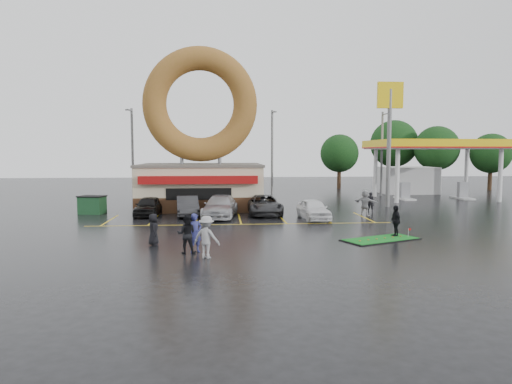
{
  "coord_description": "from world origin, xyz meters",
  "views": [
    {
      "loc": [
        -1.32,
        -26.02,
        4.7
      ],
      "look_at": [
        0.89,
        2.43,
        2.2
      ],
      "focal_mm": 32.0,
      "sensor_mm": 36.0,
      "label": 1
    }
  ],
  "objects": [
    {
      "name": "person_walker_near",
      "position": [
        9.33,
        6.77,
        0.96
      ],
      "size": [
        1.77,
        1.52,
        1.92
      ],
      "primitive_type": "imported",
      "rotation": [
        0.0,
        0.0,
        2.5
      ],
      "color": "#99999B",
      "rests_on": "ground"
    },
    {
      "name": "person_blackjkt",
      "position": [
        -2.92,
        -4.94,
        0.91
      ],
      "size": [
        0.92,
        0.74,
        1.82
      ],
      "primitive_type": "imported",
      "rotation": [
        0.0,
        0.0,
        3.09
      ],
      "color": "black",
      "rests_on": "ground"
    },
    {
      "name": "streetlight_right",
      "position": [
        16.0,
        21.92,
        4.78
      ],
      "size": [
        0.4,
        2.21,
        9.0
      ],
      "color": "slate",
      "rests_on": "ground"
    },
    {
      "name": "putting_green",
      "position": [
        7.22,
        -2.47,
        0.03
      ],
      "size": [
        4.61,
        3.35,
        0.53
      ],
      "color": "black",
      "rests_on": "ground"
    },
    {
      "name": "shell_sign",
      "position": [
        13.0,
        12.0,
        7.38
      ],
      "size": [
        2.2,
        0.36,
        10.6
      ],
      "color": "slate",
      "rests_on": "ground"
    },
    {
      "name": "tree_far_d",
      "position": [
        14.0,
        32.0,
        4.53
      ],
      "size": [
        4.9,
        4.9,
        7.0
      ],
      "color": "#332114",
      "rests_on": "ground"
    },
    {
      "name": "tree_far_a",
      "position": [
        26.0,
        30.0,
        5.18
      ],
      "size": [
        5.6,
        5.6,
        8.0
      ],
      "color": "#332114",
      "rests_on": "ground"
    },
    {
      "name": "tree_far_c",
      "position": [
        22.0,
        34.0,
        5.84
      ],
      "size": [
        6.3,
        6.3,
        9.0
      ],
      "color": "#332114",
      "rests_on": "ground"
    },
    {
      "name": "person_blue",
      "position": [
        -2.53,
        -4.75,
        0.92
      ],
      "size": [
        0.8,
        0.75,
        1.83
      ],
      "primitive_type": "imported",
      "rotation": [
        0.0,
        0.0,
        0.62
      ],
      "color": "navy",
      "rests_on": "ground"
    },
    {
      "name": "gas_station",
      "position": [
        20.0,
        20.94,
        3.7
      ],
      "size": [
        12.3,
        13.65,
        5.9
      ],
      "color": "silver",
      "rests_on": "ground"
    },
    {
      "name": "person_cameraman",
      "position": [
        8.34,
        -1.66,
        0.88
      ],
      "size": [
        0.46,
        1.05,
        1.77
      ],
      "primitive_type": "imported",
      "rotation": [
        0.0,
        0.0,
        -1.54
      ],
      "color": "black",
      "rests_on": "ground"
    },
    {
      "name": "car_dgrey",
      "position": [
        -3.79,
        7.72,
        0.73
      ],
      "size": [
        2.04,
        4.59,
        1.47
      ],
      "primitive_type": "imported",
      "rotation": [
        0.0,
        0.0,
        0.11
      ],
      "color": "#29292B",
      "rests_on": "ground"
    },
    {
      "name": "car_silver",
      "position": [
        -1.37,
        6.92,
        0.78
      ],
      "size": [
        2.91,
        5.62,
        1.56
      ],
      "primitive_type": "imported",
      "rotation": [
        0.0,
        0.0,
        -0.14
      ],
      "color": "#A3A4A9",
      "rests_on": "ground"
    },
    {
      "name": "donut_shop",
      "position": [
        -3.0,
        12.97,
        4.46
      ],
      "size": [
        10.2,
        8.7,
        13.5
      ],
      "color": "#472B19",
      "rests_on": "ground"
    },
    {
      "name": "car_white",
      "position": [
        5.13,
        5.21,
        0.72
      ],
      "size": [
        2.01,
        4.34,
        1.44
      ],
      "primitive_type": "imported",
      "rotation": [
        0.0,
        0.0,
        0.07
      ],
      "color": "white",
      "rests_on": "ground"
    },
    {
      "name": "person_walker_far",
      "position": [
        10.39,
        8.71,
        0.79
      ],
      "size": [
        0.68,
        0.6,
        1.58
      ],
      "primitive_type": "imported",
      "rotation": [
        0.0,
        0.0,
        2.67
      ],
      "color": "black",
      "rests_on": "ground"
    },
    {
      "name": "streetlight_left",
      "position": [
        -10.0,
        19.92,
        4.78
      ],
      "size": [
        0.4,
        2.21,
        9.0
      ],
      "color": "slate",
      "rests_on": "ground"
    },
    {
      "name": "ground",
      "position": [
        0.0,
        0.0,
        0.0
      ],
      "size": [
        120.0,
        120.0,
        0.0
      ],
      "primitive_type": "plane",
      "color": "black",
      "rests_on": "ground"
    },
    {
      "name": "person_bystander",
      "position": [
        -4.73,
        -2.94,
        0.8
      ],
      "size": [
        0.63,
        0.86,
        1.61
      ],
      "primitive_type": "imported",
      "rotation": [
        0.0,
        0.0,
        1.73
      ],
      "color": "black",
      "rests_on": "ground"
    },
    {
      "name": "streetlight_mid",
      "position": [
        4.0,
        20.92,
        4.78
      ],
      "size": [
        0.4,
        2.21,
        9.0
      ],
      "color": "slate",
      "rests_on": "ground"
    },
    {
      "name": "person_hoodie",
      "position": [
        -1.97,
        -5.98,
        0.95
      ],
      "size": [
        1.4,
        1.14,
        1.89
      ],
      "primitive_type": "imported",
      "rotation": [
        0.0,
        0.0,
        2.72
      ],
      "color": "gray",
      "rests_on": "ground"
    },
    {
      "name": "car_grey",
      "position": [
        1.92,
        8.0,
        0.73
      ],
      "size": [
        2.55,
        5.33,
        1.47
      ],
      "primitive_type": "imported",
      "rotation": [
        0.0,
        0.0,
        0.02
      ],
      "color": "#2E2E31",
      "rests_on": "ground"
    },
    {
      "name": "car_black",
      "position": [
        -6.67,
        8.0,
        0.72
      ],
      "size": [
        1.84,
        4.27,
        1.44
      ],
      "primitive_type": "imported",
      "rotation": [
        0.0,
        0.0,
        -0.03
      ],
      "color": "black",
      "rests_on": "ground"
    },
    {
      "name": "tree_far_b",
      "position": [
        32.0,
        28.0,
        4.53
      ],
      "size": [
        4.9,
        4.9,
        7.0
      ],
      "color": "#332114",
      "rests_on": "ground"
    },
    {
      "name": "dumpster",
      "position": [
        -11.14,
        9.45,
        0.65
      ],
      "size": [
        2.03,
        1.58,
        1.3
      ],
      "primitive_type": "cube",
      "rotation": [
        0.0,
        0.0,
        -0.23
      ],
      "color": "#1B4826",
      "rests_on": "ground"
    }
  ]
}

